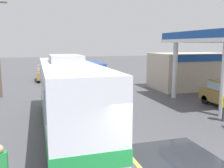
% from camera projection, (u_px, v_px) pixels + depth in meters
% --- Properties ---
extents(ground, '(120.00, 120.00, 0.00)m').
position_uv_depth(ground, '(71.00, 85.00, 25.91)').
color(ground, '#4C4C51').
extents(lane_divider_stripe, '(0.16, 50.00, 0.01)m').
position_uv_depth(lane_divider_stripe, '(78.00, 94.00, 21.19)').
color(lane_divider_stripe, '#D8CC4C').
rests_on(lane_divider_stripe, ground).
extents(wet_puddle_patch, '(3.21, 4.87, 0.01)m').
position_uv_depth(wet_puddle_patch, '(186.00, 167.00, 8.65)').
color(wet_puddle_patch, '#26282D').
rests_on(wet_puddle_patch, ground).
extents(coach_bus_main, '(2.60, 11.04, 3.69)m').
position_uv_depth(coach_bus_main, '(69.00, 95.00, 12.36)').
color(coach_bus_main, silver).
rests_on(coach_bus_main, ground).
extents(gas_station_roadside, '(9.10, 11.95, 5.10)m').
position_uv_depth(gas_station_roadside, '(203.00, 63.00, 21.93)').
color(gas_station_roadside, '#194799').
rests_on(gas_station_roadside, ground).
extents(minibus_opposing_lane, '(2.04, 6.13, 2.44)m').
position_uv_depth(minibus_opposing_lane, '(90.00, 72.00, 25.42)').
color(minibus_opposing_lane, '#264C9E').
rests_on(minibus_opposing_lane, ground).
extents(car_trailing_behind_bus, '(1.70, 4.20, 1.82)m').
position_uv_depth(car_trailing_behind_bus, '(44.00, 72.00, 29.10)').
color(car_trailing_behind_bus, olive).
rests_on(car_trailing_behind_bus, ground).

